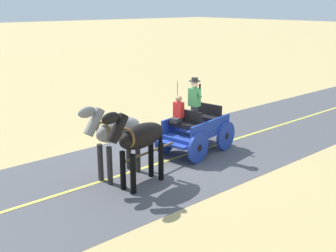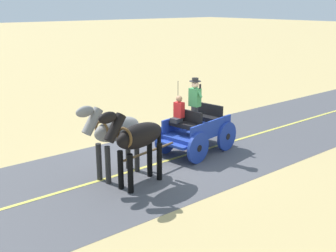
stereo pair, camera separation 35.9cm
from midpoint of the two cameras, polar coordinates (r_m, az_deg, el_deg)
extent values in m
plane|color=tan|center=(13.02, 1.85, -4.47)|extent=(200.00, 200.00, 0.00)
cube|color=#4C4C51|center=(13.02, 1.85, -4.45)|extent=(5.23, 160.00, 0.01)
cube|color=#DBCC4C|center=(13.02, 1.85, -4.43)|extent=(0.12, 160.00, 0.00)
cube|color=#1E3899|center=(13.42, 4.76, -0.89)|extent=(1.54, 2.37, 0.12)
cube|color=#1E3899|center=(13.02, 6.79, -0.21)|extent=(0.40, 2.07, 0.44)
cube|color=#1E3899|center=(13.67, 2.88, 0.71)|extent=(0.40, 2.07, 0.44)
cube|color=#1E3899|center=(12.54, 1.38, -2.57)|extent=(1.10, 0.41, 0.08)
cube|color=#1E3899|center=(14.41, 7.62, -0.50)|extent=(0.74, 0.32, 0.06)
cube|color=black|center=(12.85, 3.17, 0.12)|extent=(1.07, 0.52, 0.14)
cube|color=black|center=(12.92, 3.69, 1.23)|extent=(1.02, 0.25, 0.44)
cube|color=black|center=(13.69, 6.04, 1.10)|extent=(1.07, 0.52, 0.14)
cube|color=black|center=(13.78, 6.51, 2.13)|extent=(1.02, 0.25, 0.44)
cylinder|color=#1E3899|center=(12.52, 4.99, -3.05)|extent=(0.26, 0.96, 0.96)
cylinder|color=black|center=(12.52, 4.99, -3.05)|extent=(0.15, 0.23, 0.21)
cylinder|color=#1E3899|center=(13.29, 0.50, -1.82)|extent=(0.26, 0.96, 0.96)
cylinder|color=black|center=(13.29, 0.50, -1.82)|extent=(0.15, 0.23, 0.21)
cylinder|color=#1E3899|center=(13.73, 8.85, -1.42)|extent=(0.26, 0.96, 0.96)
cylinder|color=black|center=(13.73, 8.85, -1.42)|extent=(0.15, 0.23, 0.21)
cylinder|color=#1E3899|center=(14.43, 4.52, -0.37)|extent=(0.26, 0.96, 0.96)
cylinder|color=black|center=(14.43, 4.52, -0.37)|extent=(0.15, 0.23, 0.21)
cylinder|color=brown|center=(11.83, -1.69, -3.51)|extent=(0.40, 1.98, 0.07)
cylinder|color=black|center=(12.85, 2.17, 3.37)|extent=(0.02, 0.02, 1.30)
cylinder|color=#2D2D33|center=(12.93, 4.46, 0.81)|extent=(0.22, 0.22, 0.90)
cube|color=#387F47|center=(12.75, 4.53, 3.97)|extent=(0.37, 0.27, 0.56)
sphere|color=beige|center=(12.67, 4.57, 5.73)|extent=(0.22, 0.22, 0.22)
cylinder|color=black|center=(12.66, 4.58, 6.18)|extent=(0.36, 0.36, 0.01)
cylinder|color=black|center=(12.65, 4.59, 6.40)|extent=(0.20, 0.20, 0.10)
cylinder|color=#387F47|center=(12.58, 5.10, 4.62)|extent=(0.27, 0.12, 0.32)
cube|color=black|center=(12.49, 5.29, 5.46)|extent=(0.03, 0.07, 0.14)
cube|color=#2D2D33|center=(12.87, 1.98, 0.82)|extent=(0.33, 0.36, 0.14)
cube|color=red|center=(12.88, 2.33, 2.25)|extent=(0.33, 0.25, 0.48)
sphere|color=#9E7051|center=(12.80, 2.35, 3.77)|extent=(0.20, 0.20, 0.20)
ellipsoid|color=black|center=(10.76, -2.94, -1.32)|extent=(0.82, 1.63, 0.64)
cylinder|color=black|center=(10.57, -4.23, -6.57)|extent=(0.15, 0.15, 1.05)
cylinder|color=black|center=(10.81, -5.60, -6.06)|extent=(0.15, 0.15, 1.05)
cylinder|color=black|center=(11.30, -0.29, -4.95)|extent=(0.15, 0.15, 1.05)
cylinder|color=black|center=(11.53, -1.65, -4.51)|extent=(0.15, 0.15, 1.05)
cylinder|color=black|center=(10.08, -6.30, -0.26)|extent=(0.37, 0.68, 0.73)
ellipsoid|color=black|center=(9.85, -7.29, 1.14)|extent=(0.31, 0.57, 0.28)
cube|color=black|center=(10.08, -6.22, -0.04)|extent=(0.15, 0.51, 0.56)
cylinder|color=black|center=(11.37, -0.33, -1.91)|extent=(0.11, 0.11, 0.70)
torus|color=brown|center=(10.37, -5.04, -1.60)|extent=(0.55, 0.16, 0.55)
ellipsoid|color=gray|center=(11.36, -6.10, -0.42)|extent=(0.83, 1.63, 0.64)
cylinder|color=#272726|center=(11.17, -7.37, -5.37)|extent=(0.15, 0.15, 1.05)
cylinder|color=#272726|center=(11.42, -8.59, -4.91)|extent=(0.15, 0.15, 1.05)
cylinder|color=#272726|center=(11.87, -3.45, -3.91)|extent=(0.15, 0.15, 1.05)
cylinder|color=#272726|center=(12.11, -4.68, -3.51)|extent=(0.15, 0.15, 1.05)
cylinder|color=gray|center=(10.72, -9.44, 0.63)|extent=(0.37, 0.68, 0.73)
ellipsoid|color=gray|center=(10.50, -10.43, 1.97)|extent=(0.31, 0.57, 0.28)
cube|color=#272726|center=(10.72, -9.37, 0.84)|extent=(0.15, 0.51, 0.56)
cylinder|color=#272726|center=(11.94, -3.47, -1.02)|extent=(0.11, 0.11, 0.70)
torus|color=brown|center=(10.99, -8.18, -0.65)|extent=(0.55, 0.17, 0.55)
camera|label=1|loc=(0.18, -89.18, 0.24)|focal=44.23mm
camera|label=2|loc=(0.18, 90.82, -0.24)|focal=44.23mm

